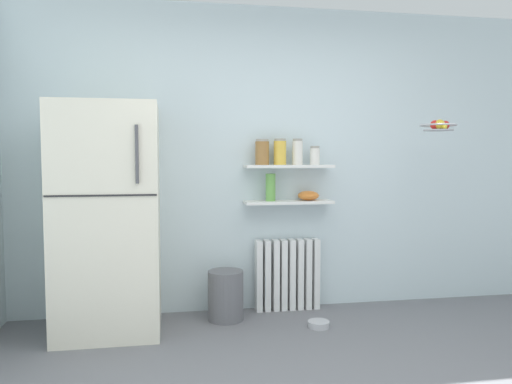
{
  "coord_description": "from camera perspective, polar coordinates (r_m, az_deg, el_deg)",
  "views": [
    {
      "loc": [
        -0.9,
        -2.18,
        1.32
      ],
      "look_at": [
        -0.23,
        1.6,
        1.05
      ],
      "focal_mm": 34.61,
      "sensor_mm": 36.0,
      "label": 1
    }
  ],
  "objects": [
    {
      "name": "pet_food_bowl",
      "position": [
        3.99,
        7.25,
        -14.92
      ],
      "size": [
        0.17,
        0.17,
        0.05
      ],
      "primitive_type": "cylinder",
      "color": "#B7B7BC",
      "rests_on": "ground_plane"
    },
    {
      "name": "wall_shelf_lower",
      "position": [
        4.21,
        3.78,
        -1.17
      ],
      "size": [
        0.75,
        0.22,
        0.02
      ],
      "primitive_type": "cube",
      "color": "white"
    },
    {
      "name": "radiator",
      "position": [
        4.34,
        3.64,
        -9.5
      ],
      "size": [
        0.56,
        0.12,
        0.61
      ],
      "color": "white",
      "rests_on": "ground_plane"
    },
    {
      "name": "wall_shelf_upper",
      "position": [
        4.19,
        3.8,
        2.98
      ],
      "size": [
        0.75,
        0.22,
        0.02
      ],
      "primitive_type": "cube",
      "color": "white"
    },
    {
      "name": "ground_plane",
      "position": [
        3.12,
        8.24,
        -21.05
      ],
      "size": [
        7.04,
        7.04,
        0.0
      ],
      "primitive_type": "plane",
      "color": "slate"
    },
    {
      "name": "back_wall",
      "position": [
        4.32,
        1.94,
        3.75
      ],
      "size": [
        7.04,
        0.1,
        2.6
      ],
      "primitive_type": "cube",
      "color": "silver",
      "rests_on": "ground_plane"
    },
    {
      "name": "storage_jar_3",
      "position": [
        4.25,
        6.82,
        4.21
      ],
      "size": [
        0.09,
        0.09,
        0.16
      ],
      "color": "silver",
      "rests_on": "wall_shelf_upper"
    },
    {
      "name": "hanging_fruit_basket",
      "position": [
        4.24,
        20.41,
        7.18
      ],
      "size": [
        0.29,
        0.29,
        0.09
      ],
      "color": "#B2B2B7"
    },
    {
      "name": "storage_jar_2",
      "position": [
        4.21,
        4.82,
        4.63
      ],
      "size": [
        0.09,
        0.09,
        0.22
      ],
      "color": "silver",
      "rests_on": "wall_shelf_upper"
    },
    {
      "name": "storage_jar_1",
      "position": [
        4.17,
        2.78,
        4.65
      ],
      "size": [
        0.11,
        0.11,
        0.22
      ],
      "color": "yellow",
      "rests_on": "wall_shelf_upper"
    },
    {
      "name": "trash_bin",
      "position": [
        4.09,
        -3.52,
        -11.83
      ],
      "size": [
        0.29,
        0.29,
        0.4
      ],
      "primitive_type": "cylinder",
      "color": "slate",
      "rests_on": "ground_plane"
    },
    {
      "name": "refrigerator",
      "position": [
        3.88,
        -16.71,
        -2.98
      ],
      "size": [
        0.75,
        0.75,
        1.72
      ],
      "color": "silver",
      "rests_on": "ground_plane"
    },
    {
      "name": "vase",
      "position": [
        4.16,
        1.69,
        0.55
      ],
      "size": [
        0.08,
        0.08,
        0.23
      ],
      "primitive_type": "cylinder",
      "color": "#66A84C",
      "rests_on": "wall_shelf_lower"
    },
    {
      "name": "storage_jar_0",
      "position": [
        4.14,
        0.71,
        4.63
      ],
      "size": [
        0.12,
        0.12,
        0.22
      ],
      "color": "olive",
      "rests_on": "wall_shelf_upper"
    },
    {
      "name": "shelf_bowl",
      "position": [
        4.25,
        6.07,
        -0.41
      ],
      "size": [
        0.18,
        0.18,
        0.08
      ],
      "primitive_type": "ellipsoid",
      "color": "orange",
      "rests_on": "wall_shelf_lower"
    }
  ]
}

